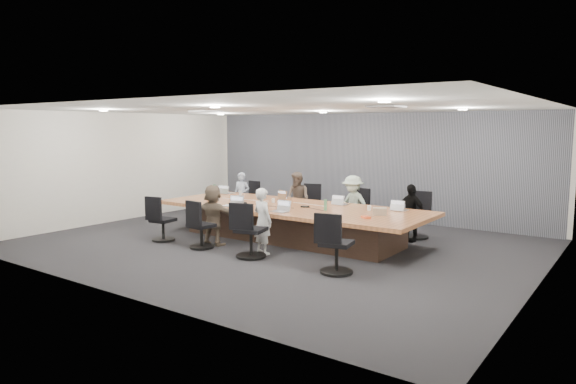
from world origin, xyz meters
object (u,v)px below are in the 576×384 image
Objects in this scene: laptop_1 at (285,199)px; chair_1 at (306,208)px; chair_3 at (416,219)px; bottle_green_left at (214,190)px; laptop_2 at (341,204)px; stapler at (282,209)px; mug_brown at (208,196)px; chair_4 at (163,224)px; chair_0 at (250,203)px; bottle_clear at (240,195)px; canvas_bag at (380,211)px; chair_5 at (201,229)px; laptop_0 at (228,193)px; snack_packet at (366,217)px; chair_6 at (251,234)px; chair_2 at (360,214)px; laptop_6 at (280,212)px; conference_table at (291,221)px; chair_7 at (337,248)px; bottle_green_right at (325,205)px; person_1 at (298,199)px; person_0 at (242,196)px; person_5 at (213,215)px; person_6 at (263,221)px; person_2 at (353,205)px; laptop_5 at (231,206)px; person_3 at (410,213)px; laptop_3 at (400,210)px.

chair_1 is at bearing -75.90° from laptop_1.
chair_3 is 3.06m from laptop_1.
laptop_2 is at bearing 6.11° from bottle_green_left.
mug_brown is at bearing 163.15° from stapler.
chair_4 is at bearing 48.04° from chair_1.
bottle_green_left is at bearing 91.75° from chair_0.
bottle_clear is 3.64m from canvas_bag.
chair_5 reaches higher than laptop_0.
chair_1 is 4.58× the size of snack_packet.
canvas_bag is at bearing 29.72° from chair_6.
chair_2 reaches higher than laptop_6.
laptop_0 is at bearing 162.53° from conference_table.
chair_7 is at bearing 110.61° from chair_1.
stapler reaches higher than chair_2.
conference_table is 2.28m from mug_brown.
bottle_green_left is 1.11× the size of bottle_green_right.
person_1 is (1.41, 3.05, 0.29)m from chair_4.
chair_1 is at bearing -1.95° from person_0.
person_1 is at bearing -103.37° from person_5.
chair_7 is at bearing 152.95° from laptop_1.
bottle_green_right reaches higher than canvas_bag.
chair_3 is 3.99× the size of bottle_clear.
person_6 is (2.83, -3.05, 0.27)m from chair_0.
chair_3 is 2.23m from bottle_green_right.
person_0 reaches higher than chair_6.
chair_5 is 3.38× the size of bottle_green_right.
person_2 is 4.50× the size of laptop_2.
chair_1 is 2.55× the size of laptop_6.
laptop_0 is 1.11× the size of laptop_5.
chair_7 is (1.34, -3.40, 0.04)m from chair_2.
chair_1 is 0.66× the size of person_0.
person_6 reaches higher than chair_2.
chair_2 is at bearing 40.84° from laptop_5.
chair_7 is at bearing -54.92° from person_2.
bottle_green_right reaches higher than laptop_6.
chair_1 is at bearing 89.85° from chair_5.
mug_brown is at bearing 105.72° from chair_0.
canvas_bag is at bearing -2.10° from bottle_clear.
laptop_0 is 4.74m from person_3.
person_2 is (1.79, 3.05, 0.28)m from chair_5.
person_5 is (-1.79, -3.05, 0.24)m from chair_2.
laptop_0 and laptop_2 have the same top height.
bottle_clear is at bearing -63.44° from person_0.
person_5 is 4.99× the size of bottle_green_left.
person_6 is at bearing -89.98° from stapler.
stapler reaches higher than laptop_5.
laptop_3 is (4.71, -0.55, 0.13)m from person_0.
chair_0 is 2.29× the size of laptop_5.
chair_2 is 2.16m from canvas_bag.
chair_0 is 1.99m from mug_brown.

